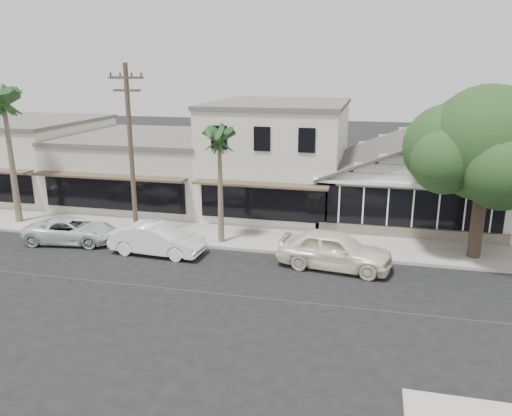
% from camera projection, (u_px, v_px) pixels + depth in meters
% --- Properties ---
extents(ground, '(140.00, 140.00, 0.00)m').
position_uv_depth(ground, '(290.00, 301.00, 19.38)').
color(ground, black).
rests_on(ground, ground).
extents(sidewalk_north, '(90.00, 3.50, 0.15)m').
position_uv_depth(sidewalk_north, '(166.00, 231.00, 27.45)').
color(sidewalk_north, '#9E9991').
rests_on(sidewalk_north, ground).
extents(corner_shop, '(10.40, 8.60, 5.10)m').
position_uv_depth(corner_shop, '(410.00, 176.00, 29.26)').
color(corner_shop, silver).
rests_on(corner_shop, ground).
extents(row_building_near, '(8.00, 10.00, 6.50)m').
position_uv_depth(row_building_near, '(279.00, 157.00, 31.81)').
color(row_building_near, silver).
rests_on(row_building_near, ground).
extents(row_building_midnear, '(10.00, 10.00, 4.20)m').
position_uv_depth(row_building_midnear, '(150.00, 169.00, 34.11)').
color(row_building_midnear, silver).
rests_on(row_building_midnear, ground).
extents(row_building_midfar, '(11.00, 10.00, 5.00)m').
position_uv_depth(row_building_midfar, '(16.00, 157.00, 36.31)').
color(row_building_midfar, silver).
rests_on(row_building_midfar, ground).
extents(utility_pole, '(1.80, 0.24, 9.00)m').
position_uv_depth(utility_pole, '(131.00, 150.00, 24.94)').
color(utility_pole, brown).
rests_on(utility_pole, ground).
extents(car_0, '(5.35, 2.73, 1.74)m').
position_uv_depth(car_0, '(335.00, 250.00, 22.41)').
color(car_0, white).
rests_on(car_0, ground).
extents(car_1, '(4.67, 1.86, 1.51)m').
position_uv_depth(car_1, '(157.00, 239.00, 24.16)').
color(car_1, white).
rests_on(car_1, ground).
extents(car_2, '(4.92, 2.74, 1.30)m').
position_uv_depth(car_2, '(72.00, 230.00, 25.79)').
color(car_2, silver).
rests_on(car_2, ground).
extents(shade_tree, '(7.32, 6.62, 8.12)m').
position_uv_depth(shade_tree, '(484.00, 146.00, 22.43)').
color(shade_tree, '#3F3326').
rests_on(shade_tree, ground).
extents(palm_east, '(2.71, 2.71, 6.40)m').
position_uv_depth(palm_east, '(219.00, 139.00, 24.20)').
color(palm_east, '#726651').
rests_on(palm_east, ground).
extents(palm_mid, '(2.75, 2.75, 8.22)m').
position_uv_depth(palm_mid, '(3.00, 101.00, 27.18)').
color(palm_mid, '#726651').
rests_on(palm_mid, ground).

